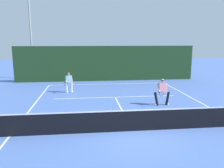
% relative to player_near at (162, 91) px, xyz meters
% --- Properties ---
extents(ground_plane, '(80.00, 80.00, 0.00)m').
position_rel_player_near_xyz_m(ground_plane, '(-2.61, -3.89, -0.92)').
color(ground_plane, '#5071BC').
extents(court_line_baseline_far, '(10.60, 0.10, 0.01)m').
position_rel_player_near_xyz_m(court_line_baseline_far, '(-2.61, 7.39, -0.91)').
color(court_line_baseline_far, white).
rests_on(court_line_baseline_far, ground_plane).
extents(court_line_sideline_left, '(0.10, 22.55, 0.01)m').
position_rel_player_near_xyz_m(court_line_sideline_left, '(-7.91, -3.89, -0.91)').
color(court_line_sideline_left, white).
rests_on(court_line_sideline_left, ground_plane).
extents(court_line_service, '(8.64, 0.10, 0.01)m').
position_rel_player_near_xyz_m(court_line_service, '(-2.61, 2.36, -0.91)').
color(court_line_service, white).
rests_on(court_line_service, ground_plane).
extents(court_line_centre, '(0.10, 6.40, 0.01)m').
position_rel_player_near_xyz_m(court_line_centre, '(-2.61, -0.69, -0.91)').
color(court_line_centre, white).
rests_on(court_line_centre, ground_plane).
extents(tennis_net, '(11.61, 0.09, 1.09)m').
position_rel_player_near_xyz_m(tennis_net, '(-2.61, -3.89, -0.41)').
color(tennis_net, '#1E4723').
rests_on(tennis_net, ground_plane).
extents(player_near, '(1.03, 0.86, 1.66)m').
position_rel_player_near_xyz_m(player_near, '(0.00, 0.00, 0.00)').
color(player_near, black).
rests_on(player_near, ground_plane).
extents(player_far, '(0.66, 0.86, 1.54)m').
position_rel_player_near_xyz_m(player_far, '(-5.94, 4.25, -0.07)').
color(player_far, silver).
rests_on(player_far, ground_plane).
extents(tennis_ball, '(0.07, 0.07, 0.07)m').
position_rel_player_near_xyz_m(tennis_ball, '(1.62, -1.04, -0.88)').
color(tennis_ball, '#D1E033').
rests_on(tennis_ball, ground_plane).
extents(tennis_ball_extra, '(0.07, 0.07, 0.07)m').
position_rel_player_near_xyz_m(tennis_ball_extra, '(-5.26, -0.92, -0.88)').
color(tennis_ball_extra, '#D1E033').
rests_on(tennis_ball_extra, ground_plane).
extents(back_fence_windscreen, '(17.54, 0.12, 3.42)m').
position_rel_player_near_xyz_m(back_fence_windscreen, '(-2.61, 9.17, 0.80)').
color(back_fence_windscreen, '#1E3D1D').
rests_on(back_fence_windscreen, ground_plane).
extents(light_pole, '(0.55, 0.44, 8.73)m').
position_rel_player_near_xyz_m(light_pole, '(-10.04, 11.16, 4.33)').
color(light_pole, '#9EA39E').
rests_on(light_pole, ground_plane).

